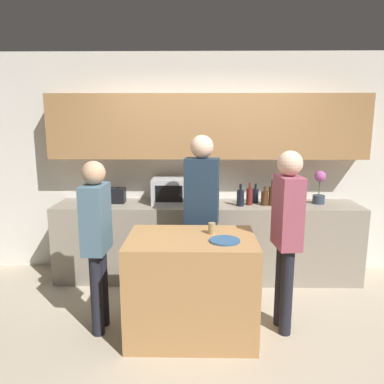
# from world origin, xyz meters

# --- Properties ---
(ground_plane) EXTENTS (14.00, 14.00, 0.00)m
(ground_plane) POSITION_xyz_m (0.00, 0.00, 0.00)
(ground_plane) COLOR #BCAD93
(back_wall) EXTENTS (6.40, 0.40, 2.70)m
(back_wall) POSITION_xyz_m (0.00, 1.66, 1.54)
(back_wall) COLOR silver
(back_wall) RESTS_ON ground_plane
(back_counter) EXTENTS (3.60, 0.62, 0.92)m
(back_counter) POSITION_xyz_m (0.00, 1.39, 0.46)
(back_counter) COLOR gray
(back_counter) RESTS_ON ground_plane
(kitchen_island) EXTENTS (1.12, 0.75, 0.91)m
(kitchen_island) POSITION_xyz_m (-0.16, 0.16, 0.46)
(kitchen_island) COLOR #B27F4C
(kitchen_island) RESTS_ON ground_plane
(microwave) EXTENTS (0.52, 0.39, 0.30)m
(microwave) POSITION_xyz_m (-0.39, 1.43, 1.07)
(microwave) COLOR #B7BABC
(microwave) RESTS_ON back_counter
(toaster) EXTENTS (0.26, 0.16, 0.18)m
(toaster) POSITION_xyz_m (-1.12, 1.43, 1.01)
(toaster) COLOR black
(toaster) RESTS_ON back_counter
(potted_plant) EXTENTS (0.14, 0.14, 0.39)m
(potted_plant) POSITION_xyz_m (1.33, 1.43, 1.12)
(potted_plant) COLOR #333D4C
(potted_plant) RESTS_ON back_counter
(bottle_0) EXTENTS (0.08, 0.08, 0.26)m
(bottle_0) POSITION_xyz_m (0.38, 1.29, 1.02)
(bottle_0) COLOR black
(bottle_0) RESTS_ON back_counter
(bottle_1) EXTENTS (0.08, 0.08, 0.26)m
(bottle_1) POSITION_xyz_m (0.49, 1.35, 1.02)
(bottle_1) COLOR maroon
(bottle_1) RESTS_ON back_counter
(bottle_2) EXTENTS (0.07, 0.07, 0.23)m
(bottle_2) POSITION_xyz_m (0.58, 1.46, 1.01)
(bottle_2) COLOR black
(bottle_2) RESTS_ON back_counter
(bottle_3) EXTENTS (0.08, 0.08, 0.23)m
(bottle_3) POSITION_xyz_m (0.67, 1.33, 1.01)
(bottle_3) COLOR #472814
(bottle_3) RESTS_ON back_counter
(bottle_4) EXTENTS (0.07, 0.07, 0.30)m
(bottle_4) POSITION_xyz_m (0.75, 1.32, 1.04)
(bottle_4) COLOR #472814
(bottle_4) RESTS_ON back_counter
(bottle_5) EXTENTS (0.07, 0.07, 0.26)m
(bottle_5) POSITION_xyz_m (0.84, 1.49, 1.02)
(bottle_5) COLOR #472814
(bottle_5) RESTS_ON back_counter
(bottle_6) EXTENTS (0.07, 0.07, 0.28)m
(bottle_6) POSITION_xyz_m (0.95, 1.50, 1.03)
(bottle_6) COLOR #194723
(bottle_6) RESTS_ON back_counter
(plate_on_island) EXTENTS (0.26, 0.26, 0.01)m
(plate_on_island) POSITION_xyz_m (0.12, 0.05, 0.92)
(plate_on_island) COLOR #2D5684
(plate_on_island) RESTS_ON kitchen_island
(cup_0) EXTENTS (0.06, 0.06, 0.10)m
(cup_0) POSITION_xyz_m (0.02, 0.25, 0.96)
(cup_0) COLOR tan
(cup_0) RESTS_ON kitchen_island
(person_left) EXTENTS (0.36, 0.24, 1.76)m
(person_left) POSITION_xyz_m (-0.07, 0.79, 1.06)
(person_left) COLOR black
(person_left) RESTS_ON ground_plane
(person_center) EXTENTS (0.21, 0.35, 1.57)m
(person_center) POSITION_xyz_m (-1.00, 0.20, 0.93)
(person_center) COLOR black
(person_center) RESTS_ON ground_plane
(person_right) EXTENTS (0.22, 0.36, 1.66)m
(person_right) POSITION_xyz_m (0.68, 0.23, 0.98)
(person_right) COLOR black
(person_right) RESTS_ON ground_plane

